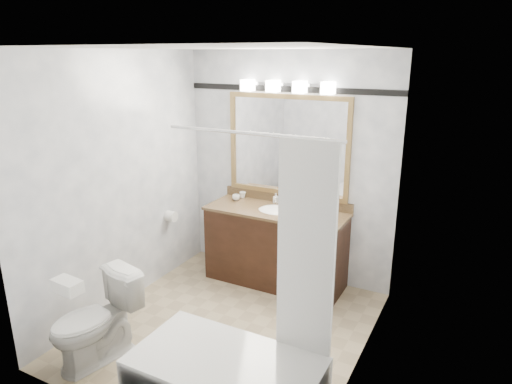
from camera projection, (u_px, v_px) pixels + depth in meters
room at (226, 200)px, 3.90m from camera, size 2.42×2.62×2.52m
vanity at (276, 245)px, 5.00m from camera, size 1.53×0.58×0.97m
mirror at (287, 146)px, 4.92m from camera, size 1.40×0.04×1.10m
vanity_light_bar at (287, 86)px, 4.69m from camera, size 1.02×0.14×0.12m
accent_stripe at (289, 89)px, 4.75m from camera, size 2.40×0.01×0.06m
bathtub at (230, 379)px, 3.18m from camera, size 1.30×0.75×1.96m
tp_roll at (171, 216)px, 5.13m from camera, size 0.11×0.12×0.12m
toilet at (95, 321)px, 3.71m from camera, size 0.57×0.81×0.74m
tissue_box at (67, 286)px, 3.40m from camera, size 0.25×0.15×0.10m
coffee_maker at (316, 202)px, 4.65m from camera, size 0.16×0.20×0.31m
cup_left at (236, 197)px, 5.19m from camera, size 0.11×0.11×0.07m
cup_right at (243, 195)px, 5.29m from camera, size 0.09×0.09×0.07m
soap_bottle_a at (276, 198)px, 5.09m from camera, size 0.06×0.06×0.11m
soap_bottle_b at (297, 203)px, 4.98m from camera, size 0.07×0.07×0.08m
soap_bar at (288, 207)px, 4.94m from camera, size 0.10×0.08×0.03m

